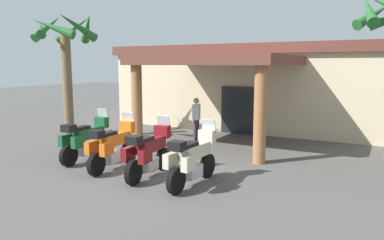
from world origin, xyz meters
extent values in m
plane|color=#514F4C|center=(0.00, 0.00, 0.00)|extent=(80.00, 80.00, 0.00)
cube|color=beige|center=(-0.04, 9.69, 1.77)|extent=(13.88, 6.30, 3.55)
cube|color=#1E2328|center=(0.00, 6.57, 1.05)|extent=(1.80, 0.13, 2.10)
cube|color=brown|center=(0.03, 4.18, 3.23)|extent=(5.57, 4.99, 0.35)
cylinder|color=#9E663D|center=(-2.29, 2.09, 1.53)|extent=(0.39, 0.39, 3.05)
cylinder|color=#9E663D|center=(2.41, 2.16, 1.53)|extent=(0.39, 0.39, 3.05)
cube|color=brown|center=(-0.04, 9.69, 3.77)|extent=(14.29, 6.71, 0.44)
cylinder|color=black|center=(-2.58, 0.54, 0.33)|extent=(0.16, 0.66, 0.66)
cylinder|color=black|center=(-2.52, -1.01, 0.33)|extent=(0.16, 0.66, 0.66)
cube|color=silver|center=(-2.55, -0.26, 0.37)|extent=(0.34, 0.57, 0.32)
cube|color=#19512D|center=(-2.55, -0.11, 0.88)|extent=(0.34, 1.16, 0.34)
cube|color=black|center=(-2.54, -0.46, 1.10)|extent=(0.30, 0.61, 0.10)
cube|color=#19512D|center=(-2.57, 0.52, 1.15)|extent=(0.45, 0.26, 0.36)
cube|color=#B2BCC6|center=(-2.58, 0.60, 1.43)|extent=(0.40, 0.13, 0.36)
cube|color=#19512D|center=(-2.79, -0.87, 0.76)|extent=(0.20, 0.45, 0.36)
cube|color=#19512D|center=(-2.27, -0.85, 0.76)|extent=(0.20, 0.45, 0.36)
cube|color=black|center=(-2.52, -0.96, 1.17)|extent=(0.37, 0.33, 0.22)
cylinder|color=black|center=(-1.22, 0.21, 0.33)|extent=(0.19, 0.67, 0.66)
cylinder|color=black|center=(-1.09, -1.34, 0.33)|extent=(0.19, 0.67, 0.66)
cube|color=silver|center=(-1.15, -0.59, 0.37)|extent=(0.37, 0.58, 0.32)
cube|color=orange|center=(-1.17, -0.44, 0.88)|extent=(0.40, 1.17, 0.34)
cube|color=black|center=(-1.14, -0.79, 1.10)|extent=(0.33, 0.62, 0.10)
cube|color=orange|center=(-1.22, 0.19, 1.15)|extent=(0.46, 0.28, 0.36)
cube|color=#B2BCC6|center=(-1.22, 0.27, 1.43)|extent=(0.41, 0.15, 0.36)
cube|color=orange|center=(-1.36, -1.21, 0.76)|extent=(0.22, 0.45, 0.36)
cube|color=orange|center=(-0.84, -1.17, 0.76)|extent=(0.22, 0.45, 0.36)
cube|color=black|center=(-1.09, -1.29, 1.17)|extent=(0.39, 0.35, 0.22)
cylinder|color=black|center=(0.18, 0.09, 0.33)|extent=(0.19, 0.67, 0.66)
cylinder|color=black|center=(0.30, -1.45, 0.33)|extent=(0.19, 0.67, 0.66)
cube|color=silver|center=(0.24, -0.71, 0.37)|extent=(0.37, 0.58, 0.32)
cube|color=maroon|center=(0.23, -0.56, 0.88)|extent=(0.39, 1.17, 0.34)
cube|color=black|center=(0.26, -0.91, 1.10)|extent=(0.33, 0.62, 0.10)
cube|color=maroon|center=(0.18, 0.07, 1.15)|extent=(0.46, 0.28, 0.36)
cube|color=#B2BCC6|center=(0.17, 0.15, 1.43)|extent=(0.41, 0.15, 0.36)
cube|color=maroon|center=(0.03, -1.33, 0.76)|extent=(0.22, 0.45, 0.36)
cube|color=maroon|center=(0.55, -1.28, 0.76)|extent=(0.22, 0.45, 0.36)
cube|color=black|center=(0.30, -1.40, 1.17)|extent=(0.39, 0.35, 0.22)
cylinder|color=black|center=(1.66, 0.05, 0.33)|extent=(0.16, 0.66, 0.66)
cylinder|color=black|center=(1.61, -1.50, 0.33)|extent=(0.16, 0.66, 0.66)
cube|color=silver|center=(1.64, -0.75, 0.37)|extent=(0.34, 0.57, 0.32)
cube|color=beige|center=(1.64, -0.60, 0.88)|extent=(0.34, 1.16, 0.34)
cube|color=black|center=(1.63, -0.95, 1.10)|extent=(0.30, 0.61, 0.10)
cube|color=beige|center=(1.66, 0.03, 1.15)|extent=(0.45, 0.25, 0.36)
cube|color=#B2BCC6|center=(1.66, 0.11, 1.43)|extent=(0.40, 0.13, 0.36)
cube|color=beige|center=(1.36, -1.34, 0.76)|extent=(0.19, 0.45, 0.36)
cube|color=beige|center=(1.88, -1.36, 0.76)|extent=(0.19, 0.45, 0.36)
cube|color=black|center=(1.61, -1.45, 1.17)|extent=(0.37, 0.33, 0.22)
cylinder|color=#3F334C|center=(-0.94, 4.30, 0.44)|extent=(0.14, 0.14, 0.87)
cylinder|color=#3F334C|center=(-0.96, 4.12, 0.44)|extent=(0.14, 0.14, 0.87)
cylinder|color=white|center=(-0.95, 4.21, 1.18)|extent=(0.32, 0.32, 0.62)
cylinder|color=white|center=(-0.92, 4.43, 1.21)|extent=(0.09, 0.09, 0.59)
cylinder|color=white|center=(-0.97, 3.99, 1.21)|extent=(0.09, 0.09, 0.59)
sphere|color=tan|center=(-0.95, 4.21, 1.64)|extent=(0.24, 0.24, 0.24)
cylinder|color=brown|center=(-5.77, 2.03, 2.14)|extent=(0.39, 0.39, 4.29)
cone|color=#236028|center=(-4.90, 1.88, 4.53)|extent=(0.64, 1.77, 1.13)
cone|color=#236028|center=(-5.24, 2.73, 4.56)|extent=(1.58, 1.32, 1.20)
cone|color=#236028|center=(-6.11, 2.84, 4.58)|extent=(1.69, 0.97, 1.27)
cone|color=#236028|center=(-6.65, 1.94, 4.59)|extent=(0.51, 1.69, 1.30)
cone|color=#236028|center=(-6.33, 1.34, 4.46)|extent=(1.62, 1.41, 0.90)
cone|color=#236028|center=(-5.49, 1.19, 4.47)|extent=(1.81, 0.92, 0.94)
cone|color=#236028|center=(5.23, 4.75, 4.67)|extent=(1.24, 1.63, 1.09)
cone|color=#236028|center=(5.12, 4.04, 4.71)|extent=(0.80, 1.70, 1.22)
camera|label=1|loc=(6.09, -8.73, 3.07)|focal=34.60mm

